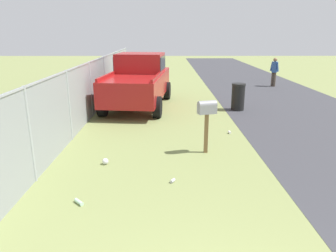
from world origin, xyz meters
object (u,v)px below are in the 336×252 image
Objects in this scene: mailbox at (207,112)px; pickup_truck at (139,79)px; trash_bin at (238,97)px; pedestrian at (274,70)px.

pickup_truck is (5.33, 2.09, 0.05)m from mailbox.
pickup_truck is 4.00m from trash_bin.
mailbox is at bearing -152.42° from pickup_truck.
pedestrian is (5.64, -3.23, 0.38)m from trash_bin.
pickup_truck is at bearing 78.19° from trash_bin.
pickup_truck is 3.31× the size of pedestrian.
pedestrian is (4.83, -7.10, -0.20)m from pickup_truck.
pedestrian is (10.15, -5.01, -0.15)m from mailbox.
pickup_truck reaches higher than pedestrian.
trash_bin is at bearing -95.69° from pickup_truck.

